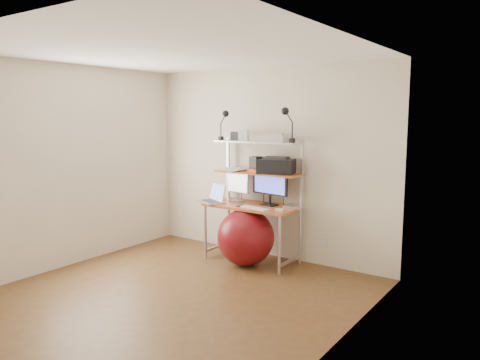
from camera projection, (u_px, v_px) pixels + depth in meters
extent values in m
plane|color=brown|center=(176.00, 295.00, 4.91)|extent=(3.60, 3.60, 0.00)
plane|color=white|center=(172.00, 51.00, 4.57)|extent=(3.60, 3.60, 0.00)
plane|color=beige|center=(267.00, 163.00, 6.20)|extent=(3.60, 0.00, 3.60)
plane|color=beige|center=(66.00, 167.00, 5.76)|extent=(0.00, 3.60, 3.60)
plane|color=beige|center=(341.00, 195.00, 3.72)|extent=(0.00, 3.60, 3.60)
cube|color=#BA6824|center=(252.00, 206.00, 5.98)|extent=(1.20, 0.60, 0.03)
cylinder|color=#B4B4B9|center=(205.00, 232.00, 6.14)|extent=(0.04, 0.04, 0.71)
cylinder|color=#B4B4B9|center=(229.00, 225.00, 6.56)|extent=(0.04, 0.04, 0.71)
cylinder|color=#B4B4B9|center=(279.00, 246.00, 5.51)|extent=(0.04, 0.04, 0.71)
cylinder|color=#B4B4B9|center=(300.00, 236.00, 5.93)|extent=(0.04, 0.04, 0.71)
cube|color=#B4B4B9|center=(228.00, 168.00, 6.46)|extent=(0.03, 0.04, 0.84)
cube|color=#B4B4B9|center=(302.00, 174.00, 5.81)|extent=(0.03, 0.04, 0.84)
cube|color=#BA6824|center=(258.00, 173.00, 6.03)|extent=(1.18, 0.34, 0.02)
cube|color=#B4B4B9|center=(258.00, 142.00, 5.98)|extent=(1.18, 0.34, 0.02)
cube|color=silver|center=(324.00, 242.00, 5.84)|extent=(0.08, 0.01, 0.12)
cube|color=#BCBCC1|center=(237.00, 201.00, 6.24)|extent=(0.18, 0.15, 0.01)
cylinder|color=#BCBCC1|center=(238.00, 196.00, 6.25)|extent=(0.03, 0.03, 0.09)
cube|color=#BCBCC1|center=(238.00, 183.00, 6.22)|extent=(0.37, 0.08, 0.28)
plane|color=white|center=(237.00, 183.00, 6.21)|extent=(0.33, 0.05, 0.34)
cube|color=black|center=(269.00, 205.00, 5.95)|extent=(0.22, 0.18, 0.01)
cylinder|color=black|center=(270.00, 199.00, 5.96)|extent=(0.03, 0.03, 0.12)
cube|color=black|center=(270.00, 182.00, 5.92)|extent=(0.54, 0.11, 0.33)
plane|color=#424EE2|center=(269.00, 182.00, 5.91)|extent=(0.48, 0.07, 0.49)
cube|color=silver|center=(211.00, 202.00, 6.14)|extent=(0.44, 0.38, 0.02)
cube|color=#2D2D30|center=(211.00, 201.00, 6.14)|extent=(0.35, 0.27, 0.00)
cube|color=silver|center=(220.00, 192.00, 6.19)|extent=(0.36, 0.22, 0.24)
plane|color=#7089BB|center=(220.00, 192.00, 6.19)|extent=(0.34, 0.22, 0.32)
cube|color=silver|center=(255.00, 208.00, 5.75)|extent=(0.42, 0.19, 0.01)
cube|color=silver|center=(279.00, 210.00, 5.59)|extent=(0.11, 0.08, 0.03)
cube|color=silver|center=(294.00, 207.00, 5.77)|extent=(0.22, 0.22, 0.04)
cube|color=black|center=(241.00, 206.00, 5.91)|extent=(0.07, 0.12, 0.01)
cube|color=black|center=(276.00, 166.00, 5.88)|extent=(0.50, 0.40, 0.18)
cube|color=#2D2D30|center=(276.00, 158.00, 5.86)|extent=(0.35, 0.29, 0.03)
cube|color=black|center=(256.00, 164.00, 6.03)|extent=(0.17, 0.17, 0.20)
cube|color=#AF3E1C|center=(255.00, 171.00, 5.96)|extent=(0.20, 0.16, 0.05)
cube|color=silver|center=(269.00, 138.00, 5.85)|extent=(0.48, 0.38, 0.09)
cube|color=#BCBCC1|center=(269.00, 133.00, 5.84)|extent=(0.40, 0.30, 0.02)
cube|color=silver|center=(244.00, 135.00, 6.08)|extent=(0.14, 0.13, 0.14)
cube|color=#2D2D30|center=(236.00, 136.00, 6.23)|extent=(0.13, 0.13, 0.11)
cube|color=black|center=(221.00, 138.00, 6.22)|extent=(0.05, 0.06, 0.05)
cylinder|color=black|center=(221.00, 130.00, 6.21)|extent=(0.02, 0.02, 0.17)
sphere|color=black|center=(226.00, 114.00, 6.12)|extent=(0.09, 0.09, 0.09)
cube|color=black|center=(292.00, 140.00, 5.62)|extent=(0.05, 0.06, 0.05)
cylinder|color=black|center=(292.00, 130.00, 5.61)|extent=(0.02, 0.02, 0.19)
sphere|color=black|center=(285.00, 111.00, 5.62)|extent=(0.09, 0.09, 0.09)
sphere|color=#680B0D|center=(246.00, 237.00, 5.87)|extent=(0.72, 0.72, 0.72)
cube|color=white|center=(230.00, 169.00, 6.31)|extent=(0.28, 0.33, 0.00)
cube|color=white|center=(235.00, 170.00, 6.18)|extent=(0.27, 0.32, 0.00)
cube|color=white|center=(235.00, 169.00, 6.29)|extent=(0.27, 0.32, 0.00)
cube|color=white|center=(237.00, 169.00, 6.19)|extent=(0.23, 0.30, 0.00)
cube|color=white|center=(232.00, 168.00, 6.26)|extent=(0.31, 0.34, 0.00)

